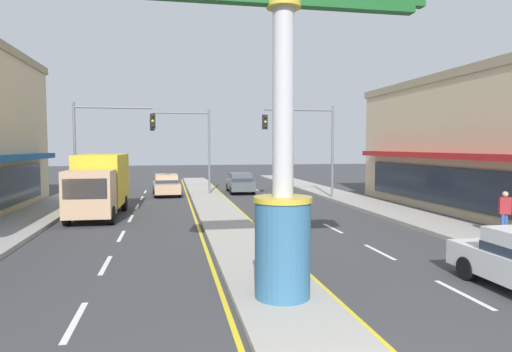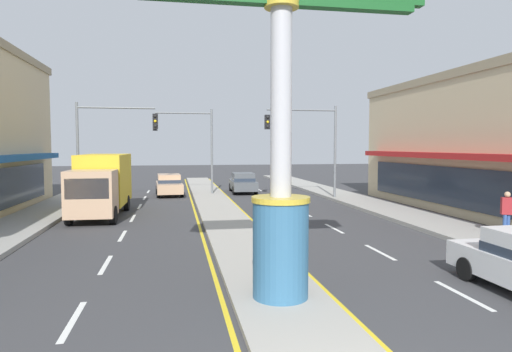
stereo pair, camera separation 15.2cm
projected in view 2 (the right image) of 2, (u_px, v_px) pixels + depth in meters
name	position (u px, v px, depth m)	size (l,w,h in m)	color
median_strip	(222.00, 214.00, 22.87)	(2.23, 52.00, 0.14)	#A39E93
sidewalk_left	(17.00, 227.00, 19.29)	(2.71, 60.00, 0.18)	#9E9B93
sidewalk_right	(405.00, 215.00, 22.52)	(2.71, 60.00, 0.18)	#9E9B93
lane_markings	(225.00, 220.00, 21.55)	(8.97, 52.00, 0.01)	silver
district_sign	(281.00, 130.00, 9.91)	(6.66, 1.32, 7.91)	#33668C
traffic_light_left_side	(108.00, 135.00, 27.26)	(4.86, 0.46, 6.20)	slate
traffic_light_right_side	(310.00, 136.00, 29.16)	(4.86, 0.46, 6.20)	slate
traffic_light_median_far	(191.00, 137.00, 31.80)	(4.20, 0.46, 6.20)	slate
sedan_near_right_lane	(243.00, 182.00, 34.13)	(1.93, 4.35, 1.53)	#4C5156
box_truck_far_right_lane	(102.00, 183.00, 22.93)	(2.34, 6.94, 3.12)	tan
sedan_mid_left_lane	(169.00, 185.00, 32.29)	(2.03, 4.40, 1.53)	tan
pedestrian_near_kerb	(507.00, 211.00, 16.85)	(0.45, 0.36, 1.67)	#2D4C8C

